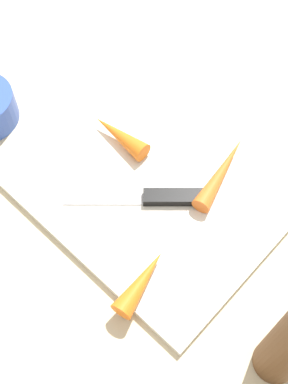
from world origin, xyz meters
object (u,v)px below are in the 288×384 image
(carrot_medium, at_px, (119,135))
(knife, at_px, (166,197))
(carrot_shortest, at_px, (142,281))
(cutting_board, at_px, (144,194))
(carrot_longest, at_px, (221,172))

(carrot_medium, bearing_deg, knife, 165.88)
(carrot_shortest, bearing_deg, cutting_board, 31.93)
(knife, bearing_deg, carrot_shortest, 74.91)
(carrot_longest, bearing_deg, cutting_board, 133.51)
(cutting_board, bearing_deg, knife, 21.93)
(cutting_board, height_order, carrot_medium, carrot_medium)
(knife, relative_size, carrot_medium, 1.65)
(cutting_board, bearing_deg, carrot_longest, 56.03)
(knife, xyz_separation_m, carrot_medium, (-0.12, 0.03, 0.01))
(carrot_medium, height_order, carrot_shortest, same)
(cutting_board, relative_size, knife, 2.26)
(carrot_medium, xyz_separation_m, carrot_shortest, (0.18, -0.14, -0.00))
(knife, height_order, carrot_medium, carrot_medium)
(knife, xyz_separation_m, carrot_shortest, (0.06, -0.11, 0.01))
(carrot_medium, distance_m, carrot_shortest, 0.23)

